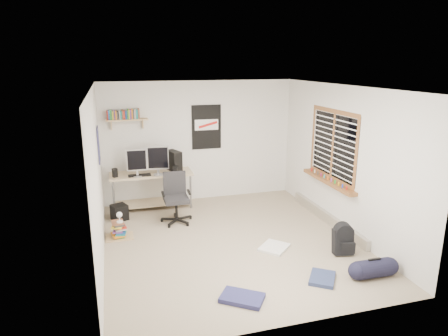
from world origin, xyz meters
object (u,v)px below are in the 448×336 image
object	(u,v)px
desk	(152,190)
duffel_bag	(374,268)
book_stack	(119,229)
office_chair	(176,197)
backpack	(343,242)

from	to	relation	value
desk	duffel_bag	size ratio (longest dim) A/B	3.19
duffel_bag	book_stack	size ratio (longest dim) A/B	1.13
office_chair	book_stack	world-z (taller)	office_chair
backpack	desk	bearing A→B (deg)	144.79
desk	office_chair	xyz separation A→B (m)	(0.35, -0.93, 0.12)
office_chair	book_stack	bearing A→B (deg)	-156.82
backpack	book_stack	bearing A→B (deg)	167.45
desk	duffel_bag	distance (m)	4.46
desk	office_chair	distance (m)	1.00
office_chair	backpack	xyz separation A→B (m)	(2.24, -1.95, -0.29)
desk	office_chair	size ratio (longest dim) A/B	1.74
desk	book_stack	xyz separation A→B (m)	(-0.69, -1.32, -0.21)
backpack	book_stack	size ratio (longest dim) A/B	0.88
duffel_bag	book_stack	bearing A→B (deg)	146.38
desk	duffel_bag	bearing A→B (deg)	-40.54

